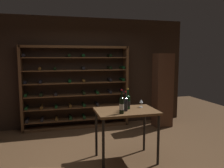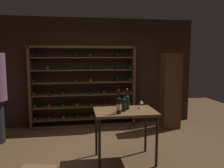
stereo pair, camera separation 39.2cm
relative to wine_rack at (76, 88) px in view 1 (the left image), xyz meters
The scene contains 9 objects.
ground_plane 2.22m from the wine_rack, 81.71° to the right, with size 10.34×10.34×0.00m, color brown.
back_wall 0.52m from the wine_rack, 36.35° to the left, with size 5.38×0.10×2.79m, color #332319.
wine_rack is the anchor object (origin of this frame).
tasting_table 2.16m from the wine_rack, 72.37° to the right, with size 1.03×0.69×0.90m.
display_cabinet 2.21m from the wine_rack, 11.28° to the right, with size 0.44×0.36×1.88m, color #4C2D1E.
wine_bottle_red_label 2.30m from the wine_rack, 77.35° to the right, with size 0.08×0.08×0.39m.
wine_bottle_gold_foil 2.19m from the wine_rack, 73.67° to the right, with size 0.08×0.08×0.34m.
wine_bottle_amber_reserve 2.10m from the wine_rack, 70.55° to the right, with size 0.08×0.08×0.36m.
wine_glass_stemmed_center 2.15m from the wine_rack, 63.02° to the right, with size 0.07×0.07×0.14m.
Camera 1 is at (-0.80, -3.59, 1.80)m, focal length 35.45 mm.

